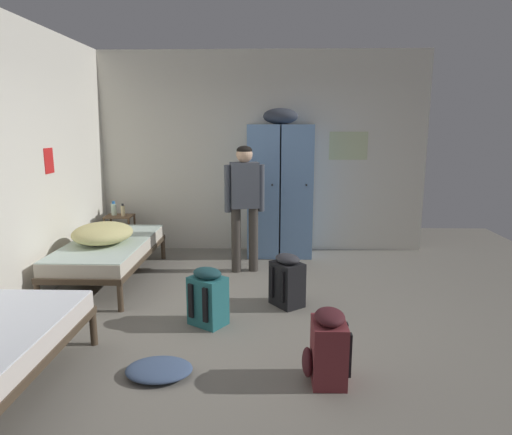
{
  "coord_description": "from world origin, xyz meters",
  "views": [
    {
      "loc": [
        0.13,
        -4.07,
        1.83
      ],
      "look_at": [
        0.0,
        0.25,
        0.95
      ],
      "focal_mm": 31.7,
      "sensor_mm": 36.0,
      "label": 1
    }
  ],
  "objects": [
    {
      "name": "room_backdrop",
      "position": [
        -1.21,
        1.25,
        1.44
      ],
      "size": [
        4.77,
        5.14,
        2.88
      ],
      "color": "silver",
      "rests_on": "ground_plane"
    },
    {
      "name": "backpack_teal",
      "position": [
        -0.43,
        -0.11,
        0.26
      ],
      "size": [
        0.41,
        0.41,
        0.55
      ],
      "color": "#23666B",
      "rests_on": "ground_plane"
    },
    {
      "name": "bed_left_rear",
      "position": [
        -1.77,
        1.07,
        0.38
      ],
      "size": [
        0.9,
        1.9,
        0.49
      ],
      "color": "#473828",
      "rests_on": "ground_plane"
    },
    {
      "name": "ground_plane",
      "position": [
        0.0,
        0.0,
        0.0
      ],
      "size": [
        8.13,
        8.13,
        0.0
      ],
      "primitive_type": "plane",
      "color": "slate"
    },
    {
      "name": "clothes_pile_denim",
      "position": [
        -0.69,
        -1.02,
        0.04
      ],
      "size": [
        0.5,
        0.39,
        0.09
      ],
      "color": "#42567A",
      "rests_on": "ground_plane"
    },
    {
      "name": "shelf_unit",
      "position": [
        -2.02,
        2.22,
        0.35
      ],
      "size": [
        0.38,
        0.3,
        0.57
      ],
      "color": "brown",
      "rests_on": "ground_plane"
    },
    {
      "name": "water_bottle",
      "position": [
        -2.1,
        2.24,
        0.66
      ],
      "size": [
        0.07,
        0.07,
        0.2
      ],
      "color": "silver",
      "rests_on": "shelf_unit"
    },
    {
      "name": "backpack_maroon",
      "position": [
        0.55,
        -1.06,
        0.26
      ],
      "size": [
        0.34,
        0.32,
        0.55
      ],
      "color": "maroon",
      "rests_on": "ground_plane"
    },
    {
      "name": "bedding_heap",
      "position": [
        -1.81,
        0.97,
        0.61
      ],
      "size": [
        0.68,
        0.76,
        0.24
      ],
      "color": "#D1C67F",
      "rests_on": "bed_left_rear"
    },
    {
      "name": "person_traveler",
      "position": [
        -0.18,
        1.48,
        0.96
      ],
      "size": [
        0.5,
        0.27,
        1.59
      ],
      "color": "#3D3833",
      "rests_on": "ground_plane"
    },
    {
      "name": "lotion_bottle",
      "position": [
        -1.95,
        2.18,
        0.65
      ],
      "size": [
        0.06,
        0.06,
        0.18
      ],
      "color": "beige",
      "rests_on": "shelf_unit"
    },
    {
      "name": "locker_bank",
      "position": [
        0.27,
        2.26,
        0.97
      ],
      "size": [
        0.9,
        0.55,
        2.07
      ],
      "color": "#6B93C6",
      "rests_on": "ground_plane"
    },
    {
      "name": "backpack_black",
      "position": [
        0.33,
        0.37,
        0.26
      ],
      "size": [
        0.42,
        0.41,
        0.55
      ],
      "color": "black",
      "rests_on": "ground_plane"
    }
  ]
}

